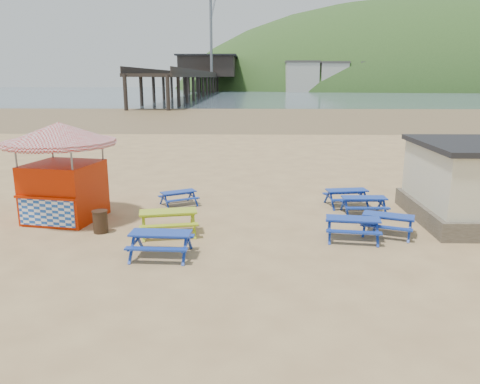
{
  "coord_description": "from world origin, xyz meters",
  "views": [
    {
      "loc": [
        0.23,
        -17.13,
        5.56
      ],
      "look_at": [
        -0.24,
        1.5,
        1.0
      ],
      "focal_mm": 35.0,
      "sensor_mm": 36.0,
      "label": 1
    }
  ],
  "objects_px": {
    "picnic_table_yellow": "(168,222)",
    "picnic_table_blue_a": "(179,198)",
    "picnic_table_blue_b": "(364,206)",
    "litter_bin": "(100,221)",
    "ice_cream_kiosk": "(62,159)"
  },
  "relations": [
    {
      "from": "picnic_table_blue_b",
      "to": "picnic_table_yellow",
      "type": "bearing_deg",
      "value": -162.52
    },
    {
      "from": "picnic_table_blue_a",
      "to": "picnic_table_blue_b",
      "type": "bearing_deg",
      "value": -38.1
    },
    {
      "from": "ice_cream_kiosk",
      "to": "picnic_table_blue_b",
      "type": "bearing_deg",
      "value": 14.99
    },
    {
      "from": "picnic_table_blue_b",
      "to": "litter_bin",
      "type": "xyz_separation_m",
      "value": [
        -10.23,
        -2.57,
        0.05
      ]
    },
    {
      "from": "picnic_table_blue_a",
      "to": "litter_bin",
      "type": "distance_m",
      "value": 4.48
    },
    {
      "from": "picnic_table_yellow",
      "to": "litter_bin",
      "type": "bearing_deg",
      "value": 167.09
    },
    {
      "from": "ice_cream_kiosk",
      "to": "litter_bin",
      "type": "height_order",
      "value": "ice_cream_kiosk"
    },
    {
      "from": "picnic_table_blue_a",
      "to": "picnic_table_blue_b",
      "type": "xyz_separation_m",
      "value": [
        7.93,
        -1.27,
        0.06
      ]
    },
    {
      "from": "picnic_table_yellow",
      "to": "litter_bin",
      "type": "height_order",
      "value": "picnic_table_yellow"
    },
    {
      "from": "picnic_table_blue_a",
      "to": "litter_bin",
      "type": "xyz_separation_m",
      "value": [
        -2.3,
        -3.84,
        0.1
      ]
    },
    {
      "from": "picnic_table_yellow",
      "to": "picnic_table_blue_a",
      "type": "bearing_deg",
      "value": 81.55
    },
    {
      "from": "ice_cream_kiosk",
      "to": "picnic_table_yellow",
      "type": "bearing_deg",
      "value": -10.21
    },
    {
      "from": "picnic_table_blue_b",
      "to": "litter_bin",
      "type": "bearing_deg",
      "value": -167.21
    },
    {
      "from": "ice_cream_kiosk",
      "to": "litter_bin",
      "type": "bearing_deg",
      "value": -30.02
    },
    {
      "from": "picnic_table_blue_a",
      "to": "ice_cream_kiosk",
      "type": "height_order",
      "value": "ice_cream_kiosk"
    }
  ]
}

